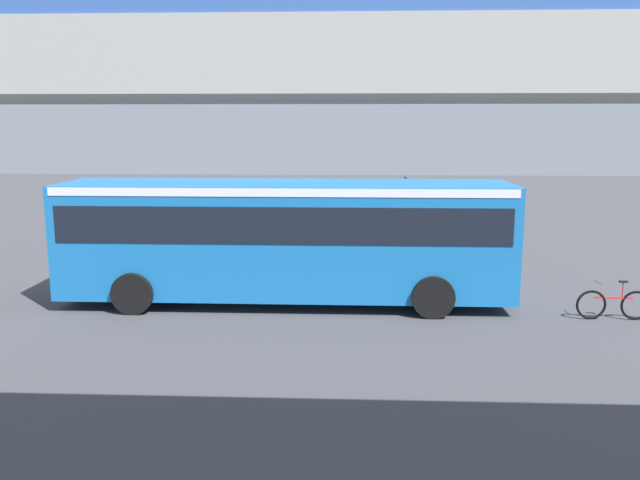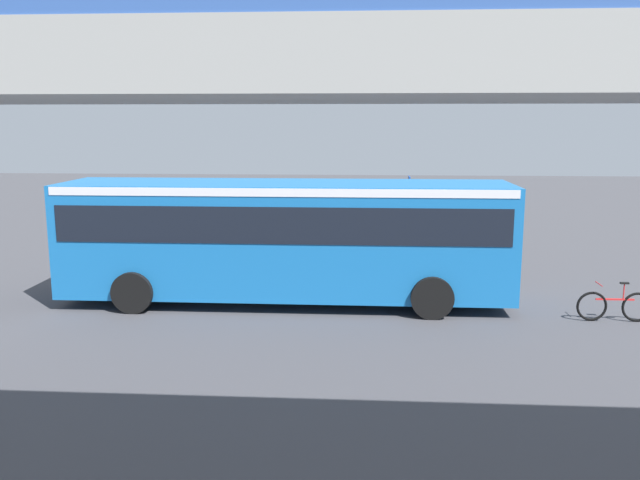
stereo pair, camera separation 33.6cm
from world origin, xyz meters
name	(u,v)px [view 1 (the left image)]	position (x,y,z in m)	size (l,w,h in m)	color
ground	(282,288)	(0.00, 0.00, 0.00)	(80.00, 80.00, 0.00)	#424247
city_bus	(286,231)	(-0.25, 1.41, 1.88)	(11.54, 2.85, 3.15)	#196BB7
bicycle_red	(613,304)	(-8.25, 2.63, 0.37)	(1.77, 0.44, 0.96)	black
traffic_sign	(405,202)	(-3.87, -4.97, 1.89)	(0.08, 0.60, 2.80)	slate
lane_dash_leftmost	(412,264)	(-4.00, -3.29, 0.00)	(2.00, 0.20, 0.01)	silver
lane_dash_left	(292,263)	(0.00, -3.29, 0.00)	(2.00, 0.20, 0.01)	silver
lane_dash_centre	(175,262)	(4.00, -3.29, 0.00)	(2.00, 0.20, 0.01)	silver
pedestrian_overpass	(125,108)	(0.00, 12.45, 4.81)	(31.18, 2.60, 6.47)	#9E9E99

